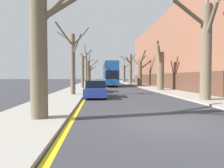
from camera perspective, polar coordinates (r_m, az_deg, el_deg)
ground_plane at (r=8.29m, az=16.11°, el=-10.70°), size 300.00×300.00×0.00m
sidewalk_left at (r=57.68m, az=-7.10°, el=0.34°), size 3.40×120.00×0.12m
sidewalk_right at (r=58.24m, az=4.34°, el=0.36°), size 3.40×120.00×0.12m
building_facade_right at (r=38.05m, az=19.75°, el=7.93°), size 10.08×38.95×11.56m
kerb_line_stripe at (r=57.62m, az=-5.24°, el=0.29°), size 0.24×120.00×0.01m
street_tree_left_0 at (r=8.89m, az=-19.78°, el=12.77°), size 4.01×3.63×7.13m
street_tree_left_1 at (r=19.89m, az=-11.17°, el=6.63°), size 3.24×2.26×6.82m
street_tree_left_2 at (r=31.59m, az=-8.36°, el=3.89°), size 2.13×2.35×6.30m
street_tree_left_3 at (r=42.92m, az=-7.32°, el=4.71°), size 2.00×2.77×8.45m
street_tree_left_4 at (r=54.73m, az=-6.79°, el=3.89°), size 4.52×1.71×8.09m
street_tree_left_5 at (r=65.67m, az=-6.45°, el=3.23°), size 4.78×2.95×6.66m
street_tree_right_0 at (r=16.46m, az=25.20°, el=9.52°), size 3.93×3.06×8.38m
street_tree_right_1 at (r=26.79m, az=13.67°, el=4.26°), size 1.85×3.49×6.40m
street_tree_right_2 at (r=38.58m, az=8.08°, el=3.67°), size 3.71×3.63×6.71m
street_tree_right_3 at (r=49.70m, az=5.19°, el=4.57°), size 3.92×2.83×7.37m
street_tree_right_4 at (r=60.71m, az=3.47°, el=3.35°), size 3.41×3.61×7.45m
double_decker_bus at (r=38.91m, az=-0.53°, el=3.20°), size 2.44×11.38×4.54m
parked_car_0 at (r=17.58m, az=-4.74°, el=-1.58°), size 1.87×4.50×1.49m
parked_car_1 at (r=24.11m, az=-4.58°, el=-0.65°), size 1.79×4.53×1.42m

